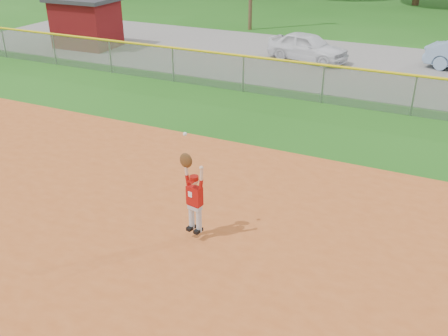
{
  "coord_description": "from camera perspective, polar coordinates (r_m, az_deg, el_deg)",
  "views": [
    {
      "loc": [
        4.46,
        -8.44,
        6.5
      ],
      "look_at": [
        -0.1,
        1.26,
        1.1
      ],
      "focal_mm": 40.0,
      "sensor_mm": 36.0,
      "label": 1
    }
  ],
  "objects": [
    {
      "name": "ground",
      "position": [
        11.55,
        -2.23,
        -7.54
      ],
      "size": [
        120.0,
        120.0,
        0.0
      ],
      "primitive_type": "plane",
      "color": "#205F15",
      "rests_on": "ground"
    },
    {
      "name": "clay_infield",
      "position": [
        9.56,
        -10.82,
        -16.51
      ],
      "size": [
        24.0,
        16.0,
        0.04
      ],
      "primitive_type": "cube",
      "color": "#C35923",
      "rests_on": "ground"
    },
    {
      "name": "parking_strip",
      "position": [
        25.68,
        14.63,
        11.26
      ],
      "size": [
        44.0,
        10.0,
        0.03
      ],
      "primitive_type": "cube",
      "color": "gray",
      "rests_on": "ground"
    },
    {
      "name": "car_white_a",
      "position": [
        25.88,
        9.54,
        13.49
      ],
      "size": [
        4.36,
        2.55,
        1.39
      ],
      "primitive_type": "imported",
      "rotation": [
        0.0,
        0.0,
        1.34
      ],
      "color": "white",
      "rests_on": "parking_strip"
    },
    {
      "name": "utility_shed",
      "position": [
        29.47,
        -15.48,
        15.78
      ],
      "size": [
        3.62,
        2.85,
        2.67
      ],
      "color": "#5B0D0E",
      "rests_on": "ground"
    },
    {
      "name": "outfield_fence",
      "position": [
        19.79,
        11.26,
        9.73
      ],
      "size": [
        40.06,
        0.1,
        1.55
      ],
      "color": "gray",
      "rests_on": "ground"
    },
    {
      "name": "ballplayer",
      "position": [
        10.82,
        -3.53,
        -3.0
      ],
      "size": [
        0.61,
        0.3,
        2.32
      ],
      "color": "silver",
      "rests_on": "ground"
    }
  ]
}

